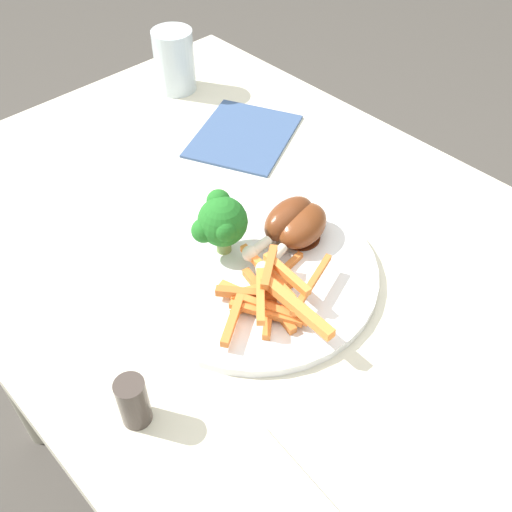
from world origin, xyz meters
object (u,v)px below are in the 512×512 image
(fork, at_px, (326,507))
(broccoli_floret_front, at_px, (221,222))
(chicken_drumstick_far, at_px, (300,228))
(dining_table, at_px, (274,317))
(pepper_shaker, at_px, (133,402))
(dinner_plate, at_px, (256,271))
(water_glass, at_px, (174,61))
(carrot_fries_pile, at_px, (269,295))
(chicken_drumstick_near, at_px, (287,221))

(fork, bearing_deg, broccoli_floret_front, -20.41)
(broccoli_floret_front, distance_m, chicken_drumstick_far, 0.10)
(dining_table, relative_size, chicken_drumstick_far, 7.53)
(broccoli_floret_front, height_order, pepper_shaker, broccoli_floret_front)
(dinner_plate, height_order, broccoli_floret_front, broccoli_floret_front)
(water_glass, bearing_deg, fork, -27.95)
(carrot_fries_pile, bearing_deg, water_glass, 153.70)
(dinner_plate, relative_size, pepper_shaker, 4.93)
(carrot_fries_pile, bearing_deg, fork, -31.67)
(chicken_drumstick_far, distance_m, pepper_shaker, 0.30)
(dinner_plate, height_order, chicken_drumstick_far, chicken_drumstick_far)
(dining_table, height_order, carrot_fries_pile, carrot_fries_pile)
(water_glass, bearing_deg, chicken_drumstick_near, -18.66)
(dinner_plate, xyz_separation_m, pepper_shaker, (0.06, -0.22, 0.02))
(broccoli_floret_front, bearing_deg, dining_table, 49.73)
(dinner_plate, bearing_deg, chicken_drumstick_near, 102.99)
(carrot_fries_pile, bearing_deg, dining_table, 129.98)
(broccoli_floret_front, bearing_deg, chicken_drumstick_far, 57.45)
(chicken_drumstick_near, bearing_deg, water_glass, 161.34)
(carrot_fries_pile, relative_size, chicken_drumstick_far, 1.23)
(broccoli_floret_front, distance_m, chicken_drumstick_near, 0.09)
(chicken_drumstick_far, distance_m, water_glass, 0.44)
(dining_table, bearing_deg, chicken_drumstick_far, 73.53)
(dining_table, xyz_separation_m, chicken_drumstick_near, (-0.01, 0.03, 0.16))
(dining_table, height_order, dinner_plate, dinner_plate)
(dining_table, height_order, fork, fork)
(chicken_drumstick_near, xyz_separation_m, water_glass, (-0.40, 0.13, 0.02))
(carrot_fries_pile, height_order, fork, carrot_fries_pile)
(pepper_shaker, bearing_deg, carrot_fries_pile, 92.68)
(fork, bearing_deg, dining_table, -32.14)
(dinner_plate, distance_m, water_glass, 0.46)
(pepper_shaker, bearing_deg, dining_table, 104.39)
(dining_table, bearing_deg, fork, -36.76)
(pepper_shaker, bearing_deg, dinner_plate, 105.31)
(carrot_fries_pile, relative_size, fork, 0.90)
(chicken_drumstick_far, relative_size, fork, 0.73)
(chicken_drumstick_near, xyz_separation_m, chicken_drumstick_far, (0.02, 0.00, -0.00))
(carrot_fries_pile, distance_m, pepper_shaker, 0.19)
(fork, distance_m, pepper_shaker, 0.20)
(pepper_shaker, bearing_deg, broccoli_floret_front, 117.81)
(chicken_drumstick_far, bearing_deg, fork, -42.05)
(dining_table, relative_size, chicken_drumstick_near, 8.28)
(water_glass, bearing_deg, dining_table, -21.58)
(dining_table, xyz_separation_m, water_glass, (-0.41, 0.16, 0.18))
(dinner_plate, distance_m, carrot_fries_pile, 0.06)
(dinner_plate, bearing_deg, water_glass, 153.97)
(carrot_fries_pile, distance_m, water_glass, 0.52)
(dinner_plate, bearing_deg, broccoli_floret_front, -168.77)
(chicken_drumstick_far, height_order, fork, chicken_drumstick_far)
(broccoli_floret_front, relative_size, chicken_drumstick_far, 0.56)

